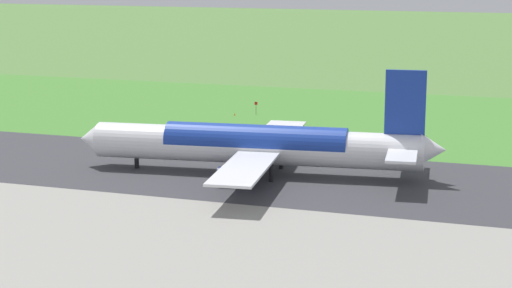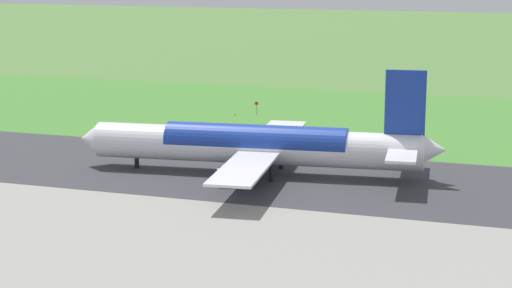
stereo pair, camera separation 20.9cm
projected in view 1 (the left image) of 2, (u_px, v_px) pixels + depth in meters
name	position (u px, v px, depth m)	size (l,w,h in m)	color
ground_plane	(279.00, 176.00, 128.69)	(800.00, 800.00, 0.00)	#547F3D
runway_asphalt	(279.00, 176.00, 128.68)	(600.00, 32.15, 0.06)	#38383D
grass_verge_foreground	(346.00, 122.00, 170.31)	(600.00, 80.00, 0.04)	#478534
airliner_main	(259.00, 145.00, 128.76)	(54.13, 44.40, 15.88)	white
no_stopping_sign	(256.00, 107.00, 178.14)	(0.60, 0.10, 2.59)	slate
traffic_cone_orange	(235.00, 114.00, 177.30)	(0.40, 0.40, 0.55)	orange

